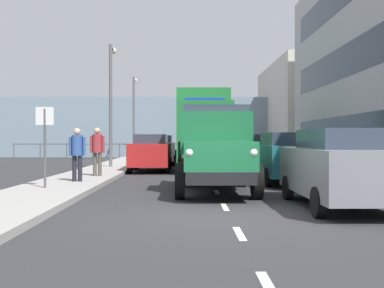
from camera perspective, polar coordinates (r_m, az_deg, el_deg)
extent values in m
plane|color=#2D2D30|center=(18.56, 2.02, -4.06)|extent=(80.00, 80.00, 0.00)
cube|color=#9E9993|center=(19.33, 15.93, -3.67)|extent=(2.33, 36.45, 0.15)
cube|color=#9E9993|center=(18.93, -12.20, -3.75)|extent=(2.33, 36.45, 0.15)
cube|color=silver|center=(5.11, 9.17, -16.54)|extent=(0.12, 1.10, 0.01)
cube|color=silver|center=(7.74, 5.70, -10.61)|extent=(0.12, 1.10, 0.01)
cube|color=silver|center=(10.62, 3.96, -7.54)|extent=(0.12, 1.10, 0.01)
cube|color=silver|center=(13.57, 2.97, -5.76)|extent=(0.12, 1.10, 0.01)
cube|color=silver|center=(16.42, 2.35, -4.65)|extent=(0.12, 1.10, 0.01)
cube|color=silver|center=(19.03, 1.95, -3.93)|extent=(0.12, 1.10, 0.01)
cube|color=silver|center=(21.94, 1.62, -3.33)|extent=(0.12, 1.10, 0.01)
cube|color=silver|center=(24.35, 1.41, -2.94)|extent=(0.12, 1.10, 0.01)
cube|color=silver|center=(27.19, 1.20, -2.57)|extent=(0.12, 1.10, 0.01)
cube|color=silver|center=(29.41, 1.07, -2.33)|extent=(0.12, 1.10, 0.01)
cube|color=silver|center=(31.92, 0.94, -2.10)|extent=(0.12, 1.10, 0.01)
cube|color=silver|center=(34.75, 0.82, -1.88)|extent=(0.12, 1.10, 0.01)
cube|color=#2D3847|center=(19.89, 19.04, 1.41)|extent=(0.08, 18.08, 1.40)
cube|color=#2D3847|center=(20.16, 19.07, 9.97)|extent=(0.08, 18.08, 1.40)
cube|color=beige|center=(39.35, 13.87, 3.80)|extent=(6.28, 13.36, 7.43)
cube|color=gray|center=(39.73, 0.65, 2.03)|extent=(80.00, 0.80, 5.00)
cylinder|color=#4C5156|center=(39.04, 21.78, -0.77)|extent=(0.08, 0.08, 1.20)
cylinder|color=#4C5156|center=(38.33, 19.01, -0.79)|extent=(0.08, 0.08, 1.20)
cylinder|color=#4C5156|center=(37.71, 16.15, -0.80)|extent=(0.08, 0.08, 1.20)
cylinder|color=#4C5156|center=(37.18, 13.19, -0.81)|extent=(0.08, 0.08, 1.20)
cylinder|color=#4C5156|center=(36.76, 10.16, -0.82)|extent=(0.08, 0.08, 1.20)
cylinder|color=#4C5156|center=(36.44, 7.07, -0.83)|extent=(0.08, 0.08, 1.20)
cylinder|color=#4C5156|center=(36.23, 3.94, -0.84)|extent=(0.08, 0.08, 1.20)
cylinder|color=#4C5156|center=(36.13, 0.77, -0.84)|extent=(0.08, 0.08, 1.20)
cylinder|color=#4C5156|center=(36.14, -2.40, -0.84)|extent=(0.08, 0.08, 1.20)
cylinder|color=#4C5156|center=(36.26, -5.56, -0.84)|extent=(0.08, 0.08, 1.20)
cylinder|color=#4C5156|center=(36.49, -8.69, -0.83)|extent=(0.08, 0.08, 1.20)
cylinder|color=#4C5156|center=(36.83, -11.77, -0.82)|extent=(0.08, 0.08, 1.20)
cylinder|color=#4C5156|center=(37.27, -14.79, -0.81)|extent=(0.08, 0.08, 1.20)
cylinder|color=#4C5156|center=(37.81, -17.73, -0.80)|extent=(0.08, 0.08, 1.20)
cylinder|color=#4C5156|center=(38.45, -20.58, -0.79)|extent=(0.08, 0.08, 1.20)
cube|color=#4C5156|center=(36.12, 0.77, -0.01)|extent=(28.00, 0.08, 0.08)
cube|color=black|center=(13.62, 2.73, -3.22)|extent=(1.64, 5.60, 0.30)
cube|color=#196038|center=(11.75, 3.25, -1.39)|extent=(1.72, 1.90, 0.70)
cube|color=silver|center=(10.86, 3.56, -1.71)|extent=(1.16, 0.08, 0.56)
sphere|color=white|center=(10.93, 7.41, -1.02)|extent=(0.20, 0.20, 0.20)
sphere|color=white|center=(10.83, -0.32, -1.03)|extent=(0.20, 0.20, 0.20)
cube|color=#196038|center=(13.25, 2.82, 1.32)|extent=(1.93, 1.34, 1.15)
cube|color=#2D3847|center=(13.27, 2.82, 3.38)|extent=(1.78, 1.23, 0.56)
cube|color=#2D2319|center=(14.95, 2.44, -2.00)|extent=(2.10, 2.80, 0.16)
cube|color=black|center=(15.02, 6.28, -0.77)|extent=(0.08, 2.80, 0.56)
cube|color=black|center=(14.92, -1.43, -0.77)|extent=(0.08, 2.80, 0.56)
cylinder|color=black|center=(12.06, 7.79, -4.44)|extent=(0.24, 0.90, 0.90)
cylinder|color=black|center=(11.94, -1.45, -4.48)|extent=(0.24, 0.90, 0.90)
cylinder|color=black|center=(15.24, 6.03, -3.38)|extent=(0.24, 0.90, 0.90)
cylinder|color=black|center=(15.15, -1.26, -3.40)|extent=(0.24, 0.90, 0.90)
cube|color=#1E7033|center=(20.71, 1.51, 1.46)|extent=(2.40, 2.21, 2.60)
cube|color=#2D3847|center=(20.73, 1.51, 3.05)|extent=(2.20, 2.04, 0.80)
cube|color=#1933B2|center=(20.78, 1.51, 5.33)|extent=(1.75, 0.20, 0.16)
cube|color=#1E7033|center=(24.72, 1.18, 2.60)|extent=(2.50, 5.95, 3.00)
cube|color=black|center=(23.78, 1.25, -1.35)|extent=(2.00, 8.08, 0.36)
cylinder|color=black|center=(20.89, 4.66, -2.11)|extent=(0.28, 1.04, 1.04)
cylinder|color=black|center=(20.81, -1.66, -2.12)|extent=(0.28, 1.04, 1.04)
cylinder|color=black|center=(24.49, 3.89, -1.71)|extent=(0.28, 1.04, 1.04)
cylinder|color=black|center=(24.42, -1.50, -1.72)|extent=(0.28, 1.04, 1.04)
cylinder|color=black|center=(26.61, 3.54, -1.53)|extent=(0.28, 1.04, 1.04)
cylinder|color=black|center=(26.54, -1.42, -1.53)|extent=(0.28, 1.04, 1.04)
cube|color=slate|center=(10.95, 17.33, -3.13)|extent=(1.81, 4.42, 1.00)
cube|color=#2D3847|center=(10.74, 17.67, 0.59)|extent=(1.48, 2.43, 0.42)
cylinder|color=black|center=(12.09, 11.42, -5.14)|extent=(0.18, 0.60, 0.60)
cylinder|color=black|center=(12.56, 19.15, -4.95)|extent=(0.18, 0.60, 0.60)
cylinder|color=black|center=(9.44, 14.89, -6.76)|extent=(0.18, 0.60, 0.60)
cube|color=#1E6670|center=(16.71, 11.05, -1.84)|extent=(1.67, 4.45, 1.00)
cube|color=#2D3847|center=(16.50, 11.19, 0.60)|extent=(1.37, 2.45, 0.42)
cylinder|color=black|center=(17.96, 7.67, -3.26)|extent=(0.18, 0.60, 0.60)
cylinder|color=black|center=(18.25, 12.62, -3.21)|extent=(0.18, 0.60, 0.60)
cylinder|color=black|center=(15.24, 9.16, -3.95)|extent=(0.18, 0.60, 0.60)
cylinder|color=black|center=(15.58, 14.94, -3.86)|extent=(0.18, 0.60, 0.60)
cube|color=black|center=(22.31, 8.11, -1.22)|extent=(1.68, 4.48, 1.00)
cube|color=#2D3847|center=(22.10, 8.19, 0.60)|extent=(1.38, 2.46, 0.42)
cylinder|color=black|center=(23.60, 5.68, -2.33)|extent=(0.18, 0.60, 0.60)
cylinder|color=black|center=(23.83, 9.51, -2.31)|extent=(0.18, 0.60, 0.60)
cylinder|color=black|center=(20.85, 6.51, -2.72)|extent=(0.18, 0.60, 0.60)
cylinder|color=black|center=(21.10, 10.82, -2.69)|extent=(0.18, 0.60, 0.60)
cube|color=#B21E1E|center=(22.27, -4.93, -1.22)|extent=(1.74, 4.56, 1.00)
cube|color=#2D3847|center=(22.46, -4.89, 0.60)|extent=(1.43, 2.51, 0.42)
cylinder|color=black|center=(20.84, -2.95, -2.72)|extent=(0.18, 0.60, 0.60)
cylinder|color=black|center=(20.97, -7.48, -2.71)|extent=(0.18, 0.60, 0.60)
cylinder|color=black|center=(23.66, -2.66, -2.33)|extent=(0.18, 0.60, 0.60)
cylinder|color=black|center=(23.78, -6.65, -2.31)|extent=(0.18, 0.60, 0.60)
cube|color=white|center=(27.88, -4.04, -0.85)|extent=(1.90, 4.38, 1.00)
cube|color=#2D3847|center=(28.08, -4.02, 0.60)|extent=(1.56, 2.41, 0.42)
cylinder|color=black|center=(26.51, -2.27, -2.01)|extent=(0.18, 0.60, 0.60)
cylinder|color=black|center=(26.62, -6.16, -2.00)|extent=(0.18, 0.60, 0.60)
cylinder|color=black|center=(29.22, -2.11, -1.77)|extent=(0.18, 0.60, 0.60)
cylinder|color=black|center=(29.32, -5.64, -1.76)|extent=(0.18, 0.60, 0.60)
cylinder|color=black|center=(15.66, -13.28, -2.87)|extent=(0.14, 0.14, 0.83)
cylinder|color=black|center=(15.70, -13.92, -2.86)|extent=(0.14, 0.14, 0.83)
cylinder|color=#2D4C8C|center=(15.66, -13.60, -0.16)|extent=(0.34, 0.34, 0.65)
cylinder|color=#2D4C8C|center=(15.61, -12.82, -0.28)|extent=(0.09, 0.09, 0.60)
cylinder|color=#2D4C8C|center=(15.71, -14.39, -0.28)|extent=(0.09, 0.09, 0.60)
sphere|color=tan|center=(15.66, -13.61, 1.45)|extent=(0.22, 0.22, 0.22)
cylinder|color=#4C473D|center=(17.82, -11.00, -2.39)|extent=(0.14, 0.14, 0.86)
cylinder|color=#4C473D|center=(17.85, -11.56, -2.39)|extent=(0.14, 0.14, 0.86)
cylinder|color=maroon|center=(17.81, -11.29, 0.08)|extent=(0.34, 0.34, 0.68)
cylinder|color=maroon|center=(17.77, -10.59, -0.03)|extent=(0.09, 0.09, 0.63)
cylinder|color=maroon|center=(17.85, -11.98, -0.03)|extent=(0.09, 0.09, 0.63)
sphere|color=tan|center=(17.81, -11.29, 1.55)|extent=(0.23, 0.23, 0.23)
cylinder|color=#59595B|center=(23.91, -9.73, 4.57)|extent=(0.16, 0.16, 6.04)
cylinder|color=#59595B|center=(24.73, -9.57, 11.26)|extent=(0.10, 0.90, 0.10)
sphere|color=silver|center=(25.16, -9.40, 10.96)|extent=(0.32, 0.32, 0.32)
cylinder|color=#59595B|center=(35.17, -6.99, 3.20)|extent=(0.16, 0.16, 5.91)
cylinder|color=#59595B|center=(35.86, -6.92, 7.73)|extent=(0.10, 0.90, 0.10)
sphere|color=silver|center=(36.30, -6.84, 7.57)|extent=(0.32, 0.32, 0.32)
cylinder|color=#4C4C4C|center=(13.85, -17.22, -0.49)|extent=(0.07, 0.07, 2.20)
cube|color=silver|center=(13.86, -17.23, 3.23)|extent=(0.50, 0.04, 0.50)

